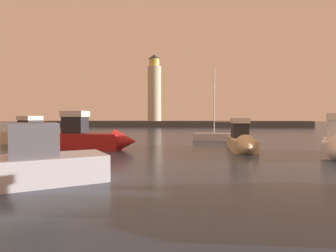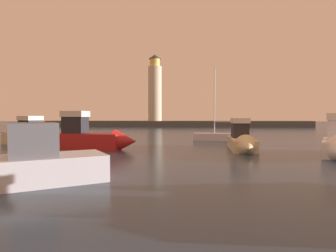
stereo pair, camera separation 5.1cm
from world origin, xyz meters
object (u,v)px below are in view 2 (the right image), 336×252
(motorboat_2, at_px, (242,140))
(motorboat_5, at_px, (93,138))
(sailboat_moored, at_px, (220,136))
(lighthouse, at_px, (155,90))
(motorboat_1, at_px, (22,135))

(motorboat_2, bearing_deg, motorboat_5, 179.84)
(motorboat_5, bearing_deg, sailboat_moored, 37.23)
(motorboat_5, bearing_deg, lighthouse, 89.54)
(motorboat_1, xyz_separation_m, sailboat_moored, (20.80, 4.91, -0.38))
(motorboat_1, height_order, sailboat_moored, sailboat_moored)
(motorboat_5, distance_m, sailboat_moored, 15.12)
(lighthouse, distance_m, motorboat_2, 52.08)
(motorboat_2, bearing_deg, sailboat_moored, 94.67)
(lighthouse, relative_size, motorboat_2, 2.36)
(lighthouse, relative_size, motorboat_1, 2.35)
(motorboat_2, distance_m, sailboat_moored, 9.22)
(motorboat_1, relative_size, motorboat_5, 0.91)
(motorboat_2, bearing_deg, lighthouse, 103.96)
(sailboat_moored, bearing_deg, motorboat_5, -142.77)
(motorboat_2, xyz_separation_m, sailboat_moored, (-0.75, 9.18, -0.34))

